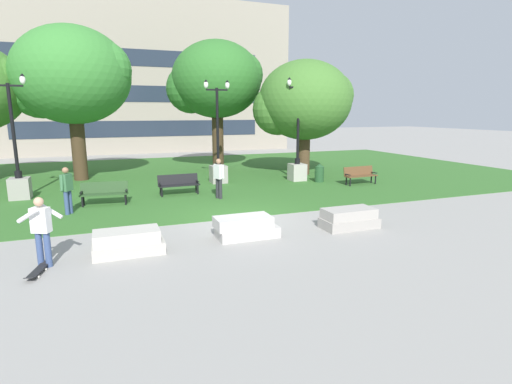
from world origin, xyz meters
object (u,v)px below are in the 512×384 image
(park_bench_near_right, at_px, (104,192))
(lamp_post_left, at_px, (297,160))
(trash_bin, at_px, (319,173))
(person_bystander_far_lawn, at_px, (67,188))
(park_bench_far_left, at_px, (179,183))
(lamp_post_center, at_px, (18,175))
(person_skateboarder, at_px, (41,228))
(concrete_block_right, at_px, (349,219))
(lamp_post_right, at_px, (218,163))
(park_bench_near_left, at_px, (360,174))
(skateboard, at_px, (37,271))
(concrete_block_center, at_px, (128,242))
(concrete_block_left, at_px, (245,227))
(person_bystander_near_lawn, at_px, (219,176))

(park_bench_near_right, bearing_deg, lamp_post_left, 13.75)
(trash_bin, relative_size, person_bystander_far_lawn, 0.56)
(park_bench_far_left, xyz_separation_m, lamp_post_center, (-6.46, 1.52, 0.53))
(person_skateboarder, xyz_separation_m, trash_bin, (12.08, 7.94, -0.47))
(person_skateboarder, distance_m, park_bench_far_left, 8.61)
(trash_bin, xyz_separation_m, person_bystander_far_lawn, (-11.89, -2.68, 0.48))
(trash_bin, bearing_deg, lamp_post_center, 176.38)
(concrete_block_right, height_order, park_bench_far_left, park_bench_far_left)
(trash_bin, bearing_deg, concrete_block_right, -113.48)
(concrete_block_right, bearing_deg, lamp_post_right, 99.95)
(park_bench_near_left, bearing_deg, park_bench_near_right, -179.03)
(concrete_block_right, bearing_deg, skateboard, -175.91)
(concrete_block_center, height_order, park_bench_near_left, park_bench_near_left)
(park_bench_near_left, xyz_separation_m, person_bystander_far_lawn, (-13.48, -1.34, 0.44))
(person_skateboarder, bearing_deg, park_bench_near_right, 77.41)
(concrete_block_center, xyz_separation_m, concrete_block_right, (6.77, -0.05, 0.00))
(concrete_block_left, relative_size, skateboard, 1.79)
(trash_bin, bearing_deg, lamp_post_right, 161.61)
(lamp_post_center, relative_size, person_bystander_far_lawn, 3.03)
(lamp_post_right, bearing_deg, concrete_block_right, -80.05)
(park_bench_far_left, xyz_separation_m, person_bystander_far_lawn, (-4.36, -2.04, 0.44))
(concrete_block_right, distance_m, person_skateboarder, 8.72)
(lamp_post_left, xyz_separation_m, person_bystander_far_lawn, (-11.01, -3.52, -0.12))
(trash_bin, bearing_deg, park_bench_far_left, -175.17)
(concrete_block_center, relative_size, lamp_post_right, 0.34)
(lamp_post_right, relative_size, person_bystander_far_lawn, 3.05)
(lamp_post_left, xyz_separation_m, lamp_post_right, (-4.16, 0.84, -0.03))
(concrete_block_left, height_order, person_bystander_far_lawn, person_bystander_far_lawn)
(park_bench_near_right, relative_size, park_bench_far_left, 1.02)
(skateboard, bearing_deg, person_skateboarder, 76.84)
(lamp_post_left, bearing_deg, park_bench_far_left, -167.48)
(concrete_block_right, height_order, lamp_post_right, lamp_post_right)
(trash_bin, bearing_deg, lamp_post_left, 136.39)
(park_bench_far_left, bearing_deg, concrete_block_right, -59.86)
(park_bench_near_left, relative_size, park_bench_far_left, 1.01)
(lamp_post_center, bearing_deg, park_bench_near_left, -8.14)
(skateboard, distance_m, lamp_post_left, 14.64)
(skateboard, distance_m, lamp_post_center, 9.52)
(skateboard, distance_m, park_bench_far_left, 9.07)
(park_bench_near_right, height_order, lamp_post_center, lamp_post_center)
(concrete_block_left, xyz_separation_m, person_bystander_far_lawn, (-5.08, 4.83, 0.68))
(park_bench_far_left, bearing_deg, concrete_block_center, -110.26)
(person_skateboarder, relative_size, skateboard, 1.65)
(concrete_block_center, xyz_separation_m, lamp_post_center, (-3.84, 8.61, 0.76))
(concrete_block_right, bearing_deg, concrete_block_center, 179.54)
(park_bench_near_left, bearing_deg, lamp_post_center, 171.86)
(skateboard, bearing_deg, lamp_post_left, 39.30)
(park_bench_near_left, relative_size, lamp_post_left, 0.34)
(lamp_post_right, height_order, person_bystander_far_lawn, lamp_post_right)
(trash_bin, distance_m, person_bystander_near_lawn, 6.44)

